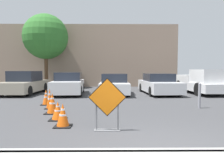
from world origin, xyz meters
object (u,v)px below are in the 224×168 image
traffic_cone_third (52,103)px  traffic_cone_nearest (63,115)px  traffic_cone_fifth (46,97)px  parked_car_third (114,85)px  parked_car_second (69,84)px  traffic_cone_second (58,111)px  traffic_cone_fourth (50,99)px  parked_car_nearest (25,83)px  pickup_truck (204,83)px  bollard_nearest (199,95)px  parked_car_fourth (159,84)px  road_closed_sign (107,102)px

traffic_cone_third → traffic_cone_nearest: bearing=-67.2°
traffic_cone_fifth → parked_car_third: 5.53m
parked_car_second → parked_car_third: 2.99m
traffic_cone_second → traffic_cone_fourth: 2.17m
traffic_cone_fifth → parked_car_second: parked_car_second is taller
parked_car_nearest → parked_car_second: parked_car_nearest is taller
traffic_cone_fifth → parked_car_nearest: (-2.74, 4.61, 0.34)m
traffic_cone_second → pickup_truck: bearing=43.5°
traffic_cone_nearest → bollard_nearest: size_ratio=0.62×
parked_car_third → traffic_cone_fourth: bearing=64.1°
parked_car_fourth → bollard_nearest: 5.51m
road_closed_sign → parked_car_third: size_ratio=0.30×
traffic_cone_third → pickup_truck: bearing=37.8°
parked_car_second → pickup_truck: (8.94, 0.28, 0.07)m
traffic_cone_fourth → parked_car_third: (2.77, 5.49, 0.22)m
parked_car_second → parked_car_third: bearing=-179.0°
parked_car_fourth → traffic_cone_fourth: bearing=40.6°
parked_car_nearest → parked_car_second: (2.97, -0.37, -0.02)m
parked_car_second → pickup_truck: bearing=177.9°
parked_car_third → pickup_truck: 5.97m
pickup_truck → bollard_nearest: 6.01m
traffic_cone_nearest → parked_car_fourth: bearing=61.4°
parked_car_second → traffic_cone_fifth: bearing=83.0°
parked_car_fourth → traffic_cone_third: bearing=47.1°
traffic_cone_third → parked_car_third: bearing=69.6°
traffic_cone_nearest → traffic_cone_third: (-0.78, 1.87, 0.05)m
traffic_cone_third → traffic_cone_fourth: (-0.37, 0.98, 0.03)m
parked_car_nearest → bollard_nearest: (9.39, -5.53, -0.13)m
traffic_cone_nearest → pickup_truck: size_ratio=0.13×
parked_car_third → traffic_cone_second: bearing=76.2°
road_closed_sign → parked_car_third: (0.36, 8.78, -0.14)m
parked_car_nearest → pickup_truck: size_ratio=0.89×
road_closed_sign → parked_car_nearest: 10.50m
pickup_truck → bollard_nearest: bearing=61.5°
traffic_cone_third → parked_car_third: 6.91m
traffic_cone_nearest → bollard_nearest: bearing=30.0°
parked_car_nearest → parked_car_fourth: 8.92m
traffic_cone_fourth → parked_car_nearest: parked_car_nearest is taller
traffic_cone_nearest → traffic_cone_fourth: 3.07m
traffic_cone_nearest → parked_car_nearest: (-4.33, 8.45, 0.37)m
traffic_cone_second → traffic_cone_fourth: size_ratio=0.72×
traffic_cone_third → parked_car_second: (-0.57, 6.22, 0.30)m
road_closed_sign → traffic_cone_second: (-1.60, 1.29, -0.47)m
traffic_cone_nearest → bollard_nearest: 5.85m
parked_car_second → pickup_truck: 8.95m
road_closed_sign → traffic_cone_fifth: bearing=123.6°
parked_car_nearest → parked_car_third: size_ratio=1.00×
traffic_cone_second → parked_car_second: parked_car_second is taller
traffic_cone_fourth → parked_car_second: (-0.21, 5.24, 0.26)m
traffic_cone_fifth → traffic_cone_second: bearing=-67.4°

